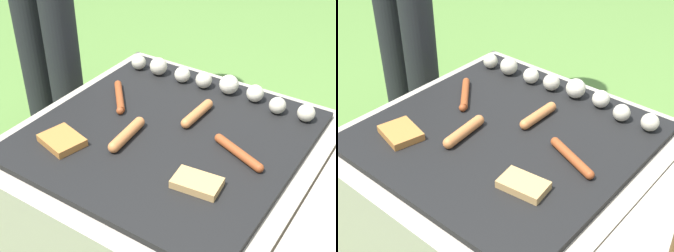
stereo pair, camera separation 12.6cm
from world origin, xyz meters
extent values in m
plane|color=#567F38|center=(0.00, 0.00, 0.00)|extent=(14.00, 14.00, 0.00)
cube|color=#A89E8C|center=(0.00, 0.00, 0.18)|extent=(0.79, 0.79, 0.36)
cube|color=black|center=(0.00, 0.00, 0.37)|extent=(0.69, 0.69, 0.02)
cylinder|color=black|center=(-0.74, 0.21, 0.42)|extent=(0.12, 0.12, 0.84)
cylinder|color=black|center=(-0.60, 0.21, 0.42)|extent=(0.12, 0.12, 0.84)
cylinder|color=#C6753D|center=(0.03, 0.11, 0.40)|extent=(0.03, 0.12, 0.03)
sphere|color=#C6753D|center=(0.03, 0.05, 0.40)|extent=(0.03, 0.03, 0.03)
sphere|color=#C6753D|center=(0.03, 0.17, 0.40)|extent=(0.03, 0.03, 0.03)
cylinder|color=#93421E|center=(0.21, 0.01, 0.39)|extent=(0.15, 0.08, 0.02)
sphere|color=#93421E|center=(0.28, -0.02, 0.39)|extent=(0.02, 0.02, 0.02)
sphere|color=#93421E|center=(0.14, 0.04, 0.39)|extent=(0.02, 0.02, 0.02)
cylinder|color=#93421E|center=(-0.22, 0.06, 0.39)|extent=(0.12, 0.13, 0.02)
sphere|color=#93421E|center=(-0.27, 0.12, 0.39)|extent=(0.02, 0.02, 0.02)
sphere|color=#93421E|center=(-0.16, 0.00, 0.39)|extent=(0.02, 0.02, 0.02)
cylinder|color=#C6753D|center=(-0.07, -0.09, 0.40)|extent=(0.04, 0.13, 0.03)
sphere|color=#C6753D|center=(-0.08, -0.02, 0.40)|extent=(0.03, 0.03, 0.03)
sphere|color=#C6753D|center=(-0.07, -0.15, 0.40)|extent=(0.03, 0.03, 0.03)
cube|color=tan|center=(0.18, -0.15, 0.39)|extent=(0.12, 0.08, 0.02)
cube|color=#B27033|center=(-0.20, -0.20, 0.39)|extent=(0.13, 0.11, 0.02)
sphere|color=beige|center=(-0.29, 0.26, 0.41)|extent=(0.05, 0.05, 0.05)
sphere|color=beige|center=(-0.21, 0.26, 0.41)|extent=(0.06, 0.06, 0.06)
sphere|color=beige|center=(-0.12, 0.26, 0.41)|extent=(0.05, 0.05, 0.05)
sphere|color=beige|center=(-0.04, 0.27, 0.41)|extent=(0.05, 0.05, 0.05)
sphere|color=beige|center=(0.04, 0.28, 0.41)|extent=(0.06, 0.06, 0.06)
sphere|color=beige|center=(0.13, 0.28, 0.41)|extent=(0.05, 0.05, 0.05)
sphere|color=beige|center=(0.21, 0.25, 0.41)|extent=(0.05, 0.05, 0.05)
sphere|color=beige|center=(0.29, 0.26, 0.41)|extent=(0.05, 0.05, 0.05)
camera|label=1|loc=(0.57, -0.87, 1.11)|focal=50.00mm
camera|label=2|loc=(0.67, -0.79, 1.11)|focal=50.00mm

